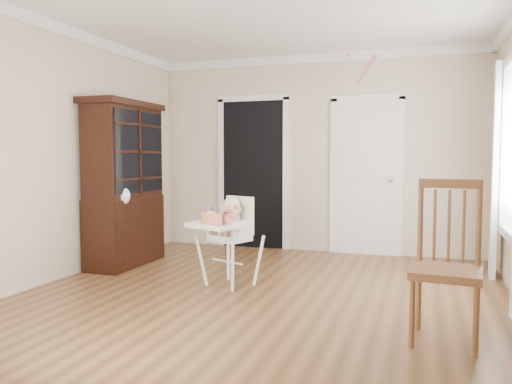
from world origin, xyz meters
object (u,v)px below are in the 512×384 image
(cake, at_px, (212,219))
(dining_chair, at_px, (447,267))
(china_cabinet, at_px, (125,184))
(sippy_cup, at_px, (209,214))
(high_chair, at_px, (230,230))

(cake, height_order, dining_chair, dining_chair)
(china_cabinet, xyz_separation_m, dining_chair, (3.57, -1.46, -0.45))
(sippy_cup, height_order, dining_chair, dining_chair)
(cake, xyz_separation_m, dining_chair, (2.12, -0.74, -0.17))
(high_chair, distance_m, sippy_cup, 0.27)
(high_chair, relative_size, sippy_cup, 4.69)
(dining_chair, bearing_deg, cake, 166.49)
(cake, height_order, sippy_cup, sippy_cup)
(china_cabinet, relative_size, dining_chair, 1.72)
(high_chair, relative_size, china_cabinet, 0.47)
(high_chair, bearing_deg, sippy_cup, -159.50)
(high_chair, height_order, china_cabinet, china_cabinet)
(high_chair, height_order, sippy_cup, high_chair)
(high_chair, bearing_deg, china_cabinet, -176.53)
(dining_chair, bearing_deg, high_chair, 160.39)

